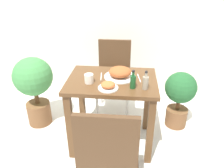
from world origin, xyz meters
TOP-DOWN VIEW (x-y plane):
  - ground_plane at (0.00, 0.00)m, footprint 16.00×16.00m
  - wall_back at (0.00, 1.20)m, footprint 8.00×0.05m
  - dining_table at (0.00, 0.00)m, footprint 0.83×0.61m
  - chair_near at (0.04, -0.70)m, footprint 0.42×0.42m
  - chair_far at (-0.04, 0.64)m, footprint 0.42×0.42m
  - food_plate at (0.07, 0.05)m, footprint 0.30×0.30m
  - side_plate at (-0.02, -0.19)m, footprint 0.17×0.17m
  - drink_cup at (-0.20, -0.09)m, footprint 0.08×0.08m
  - sauce_bottle at (0.30, -0.16)m, footprint 0.05×0.05m
  - condiment_bottle at (0.19, -0.16)m, footprint 0.05×0.05m
  - fork_utensil at (-0.11, 0.05)m, footprint 0.03×0.16m
  - spoon_utensil at (0.25, 0.05)m, footprint 0.04×0.18m
  - potted_plant_left at (-0.90, 0.25)m, footprint 0.43×0.43m
  - potted_plant_right at (0.73, 0.36)m, footprint 0.35×0.35m

SIDE VIEW (x-z plane):
  - ground_plane at x=0.00m, z-range 0.00..0.00m
  - potted_plant_right at x=0.73m, z-range 0.07..0.74m
  - chair_near at x=0.04m, z-range 0.06..0.97m
  - chair_far at x=-0.04m, z-range 0.06..0.97m
  - potted_plant_left at x=-0.90m, z-range 0.10..0.93m
  - dining_table at x=0.00m, z-range 0.22..0.96m
  - fork_utensil at x=-0.11m, z-range 0.74..0.74m
  - spoon_utensil at x=0.25m, z-range 0.74..0.74m
  - side_plate at x=-0.02m, z-range 0.74..0.80m
  - drink_cup at x=-0.20m, z-range 0.74..0.82m
  - food_plate at x=0.07m, z-range 0.73..0.84m
  - sauce_bottle at x=0.30m, z-range 0.72..0.89m
  - condiment_bottle at x=0.19m, z-range 0.72..0.89m
  - wall_back at x=0.00m, z-range 0.00..2.60m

